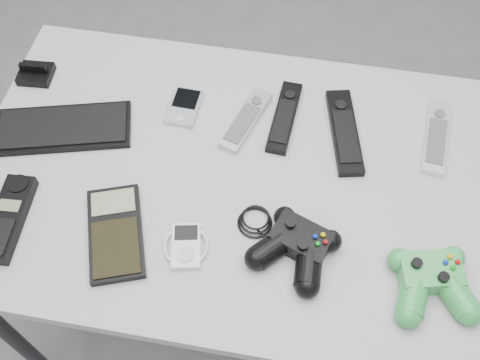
% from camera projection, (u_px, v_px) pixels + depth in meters
% --- Properties ---
extents(floor, '(3.50, 3.50, 0.00)m').
position_uv_depth(floor, '(261.00, 292.00, 1.76)').
color(floor, slate).
rests_on(floor, ground).
extents(desk, '(1.09, 0.70, 0.73)m').
position_uv_depth(desk, '(237.00, 192.00, 1.18)').
color(desk, '#97979A').
rests_on(desk, floor).
extents(pda_keyboard, '(0.30, 0.19, 0.02)m').
position_uv_depth(pda_keyboard, '(63.00, 128.00, 1.18)').
color(pda_keyboard, black).
rests_on(pda_keyboard, desk).
extents(dock_bracket, '(0.08, 0.07, 0.04)m').
position_uv_depth(dock_bracket, '(34.00, 71.00, 1.26)').
color(dock_bracket, black).
rests_on(dock_bracket, desk).
extents(pda, '(0.07, 0.10, 0.02)m').
position_uv_depth(pda, '(184.00, 107.00, 1.22)').
color(pda, '#B1B2B9').
rests_on(pda, desk).
extents(remote_silver_a, '(0.09, 0.18, 0.02)m').
position_uv_depth(remote_silver_a, '(246.00, 120.00, 1.20)').
color(remote_silver_a, '#B1B2B9').
rests_on(remote_silver_a, desk).
extents(remote_black_a, '(0.06, 0.19, 0.02)m').
position_uv_depth(remote_black_a, '(284.00, 117.00, 1.20)').
color(remote_black_a, black).
rests_on(remote_black_a, desk).
extents(remote_black_b, '(0.10, 0.22, 0.02)m').
position_uv_depth(remote_black_b, '(344.00, 131.00, 1.18)').
color(remote_black_b, black).
rests_on(remote_black_b, desk).
extents(remote_silver_b, '(0.06, 0.19, 0.02)m').
position_uv_depth(remote_silver_b, '(436.00, 136.00, 1.17)').
color(remote_silver_b, silver).
rests_on(remote_silver_b, desk).
extents(cordless_handset, '(0.07, 0.18, 0.03)m').
position_uv_depth(cordless_handset, '(8.00, 218.00, 1.06)').
color(cordless_handset, black).
rests_on(cordless_handset, desk).
extents(calculator, '(0.16, 0.22, 0.02)m').
position_uv_depth(calculator, '(116.00, 233.00, 1.05)').
color(calculator, black).
rests_on(calculator, desk).
extents(mp3_player, '(0.10, 0.10, 0.02)m').
position_uv_depth(mp3_player, '(186.00, 246.00, 1.04)').
color(mp3_player, silver).
rests_on(mp3_player, desk).
extents(controller_black, '(0.29, 0.24, 0.05)m').
position_uv_depth(controller_black, '(297.00, 245.00, 1.02)').
color(controller_black, black).
rests_on(controller_black, desk).
extents(controller_green, '(0.18, 0.19, 0.05)m').
position_uv_depth(controller_green, '(432.00, 280.00, 0.98)').
color(controller_green, '#268C2A').
rests_on(controller_green, desk).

